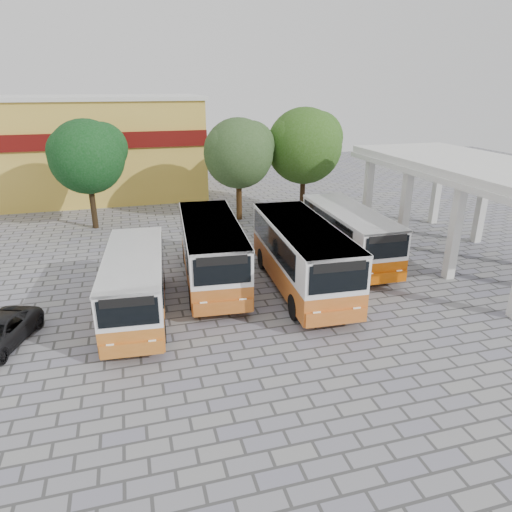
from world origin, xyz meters
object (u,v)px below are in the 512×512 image
object	(u,v)px
bus_far_left	(135,281)
bus_far_right	(349,232)
bus_centre_left	(211,248)
bus_centre_right	(302,252)

from	to	relation	value
bus_far_left	bus_far_right	bearing A→B (deg)	20.96
bus_centre_left	bus_far_right	distance (m)	7.75
bus_far_left	bus_far_right	distance (m)	11.87
bus_far_left	bus_far_right	xyz separation A→B (m)	(11.39, 3.35, 0.11)
bus_far_left	bus_centre_left	size ratio (longest dim) A/B	0.89
bus_far_right	bus_far_left	bearing A→B (deg)	-162.06
bus_centre_left	bus_centre_right	distance (m)	4.37
bus_centre_left	bus_centre_right	xyz separation A→B (m)	(3.93, -1.90, 0.06)
bus_centre_left	bus_far_right	bearing A→B (deg)	10.33
bus_far_left	bus_centre_left	distance (m)	4.49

